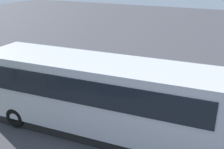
{
  "coord_description": "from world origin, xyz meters",
  "views": [
    {
      "loc": [
        -6.79,
        12.98,
        6.63
      ],
      "look_at": [
        -0.49,
        0.24,
        1.1
      ],
      "focal_mm": 42.99,
      "sensor_mm": 36.0,
      "label": 1
    }
  ],
  "objects": [
    {
      "name": "spectator_left",
      "position": [
        -2.0,
        1.37,
        1.0
      ],
      "size": [
        0.57,
        0.32,
        1.69
      ],
      "color": "black",
      "rests_on": "ground_plane"
    },
    {
      "name": "traffic_cone",
      "position": [
        0.68,
        -0.83,
        0.3
      ],
      "size": [
        0.34,
        0.34,
        0.63
      ],
      "color": "orange",
      "rests_on": "ground_plane"
    },
    {
      "name": "tour_bus",
      "position": [
        -1.91,
        4.12,
        1.65
      ],
      "size": [
        10.83,
        3.17,
        3.25
      ],
      "color": "silver",
      "rests_on": "ground_plane"
    },
    {
      "name": "parked_motorcycle_silver",
      "position": [
        -4.03,
        2.09,
        0.48
      ],
      "size": [
        2.05,
        0.58,
        0.99
      ],
      "color": "black",
      "rests_on": "ground_plane"
    },
    {
      "name": "spectator_far_left",
      "position": [
        -2.93,
        1.32,
        1.07
      ],
      "size": [
        0.57,
        0.38,
        1.79
      ],
      "color": "black",
      "rests_on": "ground_plane"
    },
    {
      "name": "ground_plane",
      "position": [
        0.0,
        0.0,
        0.0
      ],
      "size": [
        80.0,
        80.0,
        0.0
      ],
      "primitive_type": "plane",
      "color": "#424247"
    },
    {
      "name": "bay_line_b",
      "position": [
        0.33,
        -0.57,
        0.0
      ],
      "size": [
        0.26,
        3.78,
        0.01
      ],
      "color": "white",
      "rests_on": "ground_plane"
    },
    {
      "name": "stunt_motorcycle",
      "position": [
        2.79,
        -1.39,
        1.01
      ],
      "size": [
        1.88,
        1.1,
        1.71
      ],
      "color": "black",
      "rests_on": "ground_plane"
    },
    {
      "name": "bay_line_a",
      "position": [
        -2.42,
        -0.57,
        0.0
      ],
      "size": [
        0.27,
        4.13,
        0.01
      ],
      "color": "white",
      "rests_on": "ground_plane"
    },
    {
      "name": "bay_line_c",
      "position": [
        3.08,
        -0.57,
        0.0
      ],
      "size": [
        0.3,
        4.79,
        0.01
      ],
      "color": "white",
      "rests_on": "ground_plane"
    },
    {
      "name": "spectator_centre",
      "position": [
        -1.08,
        1.42,
        1.02
      ],
      "size": [
        0.57,
        0.32,
        1.71
      ],
      "color": "#473823",
      "rests_on": "ground_plane"
    }
  ]
}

